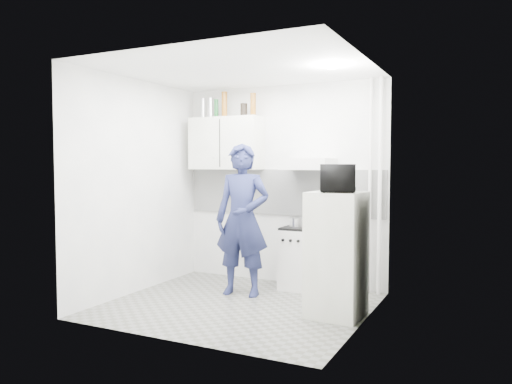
% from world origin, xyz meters
% --- Properties ---
extents(floor, '(2.80, 2.80, 0.00)m').
position_xyz_m(floor, '(0.00, 0.00, 0.00)').
color(floor, slate).
rests_on(floor, ground).
extents(ceiling, '(2.80, 2.80, 0.00)m').
position_xyz_m(ceiling, '(0.00, 0.00, 2.60)').
color(ceiling, white).
rests_on(ceiling, wall_back).
extents(wall_back, '(2.80, 0.00, 2.80)m').
position_xyz_m(wall_back, '(0.00, 1.25, 1.30)').
color(wall_back, white).
rests_on(wall_back, floor).
extents(wall_left, '(0.00, 2.60, 2.60)m').
position_xyz_m(wall_left, '(-1.40, 0.00, 1.30)').
color(wall_left, white).
rests_on(wall_left, floor).
extents(wall_right, '(0.00, 2.60, 2.60)m').
position_xyz_m(wall_right, '(1.40, 0.00, 1.30)').
color(wall_right, white).
rests_on(wall_right, floor).
extents(person, '(0.72, 0.53, 1.81)m').
position_xyz_m(person, '(-0.17, 0.43, 0.91)').
color(person, '#1D2248').
rests_on(person, floor).
extents(stove, '(0.47, 0.47, 0.75)m').
position_xyz_m(stove, '(0.37, 1.00, 0.38)').
color(stove, silver).
rests_on(stove, floor).
extents(fridge, '(0.56, 0.56, 1.29)m').
position_xyz_m(fridge, '(1.10, 0.10, 0.64)').
color(fridge, white).
rests_on(fridge, floor).
extents(stove_top, '(0.45, 0.45, 0.03)m').
position_xyz_m(stove_top, '(0.37, 1.00, 0.77)').
color(stove_top, black).
rests_on(stove_top, stove).
extents(saucepan, '(0.19, 0.19, 0.11)m').
position_xyz_m(saucepan, '(0.29, 1.04, 0.84)').
color(saucepan, silver).
rests_on(saucepan, stove_top).
extents(microwave, '(0.60, 0.50, 0.28)m').
position_xyz_m(microwave, '(1.10, 0.10, 1.43)').
color(microwave, black).
rests_on(microwave, fridge).
extents(bottle_a, '(0.06, 0.06, 0.27)m').
position_xyz_m(bottle_a, '(-1.12, 1.07, 2.34)').
color(bottle_a, silver).
rests_on(bottle_a, upper_cabinet).
extents(bottle_b, '(0.07, 0.07, 0.27)m').
position_xyz_m(bottle_b, '(-1.00, 1.07, 2.34)').
color(bottle_b, silver).
rests_on(bottle_b, upper_cabinet).
extents(bottle_c, '(0.06, 0.06, 0.25)m').
position_xyz_m(bottle_c, '(-0.91, 1.07, 2.33)').
color(bottle_c, '#144C1E').
rests_on(bottle_c, upper_cabinet).
extents(bottle_d, '(0.08, 0.08, 0.34)m').
position_xyz_m(bottle_d, '(-0.78, 1.07, 2.37)').
color(bottle_d, brown).
rests_on(bottle_d, upper_cabinet).
extents(canister_b, '(0.09, 0.09, 0.17)m').
position_xyz_m(canister_b, '(-0.48, 1.07, 2.29)').
color(canister_b, black).
rests_on(canister_b, upper_cabinet).
extents(bottle_e, '(0.07, 0.07, 0.30)m').
position_xyz_m(bottle_e, '(-0.35, 1.07, 2.35)').
color(bottle_e, brown).
rests_on(bottle_e, upper_cabinet).
extents(upper_cabinet, '(1.00, 0.35, 0.70)m').
position_xyz_m(upper_cabinet, '(-0.75, 1.07, 1.85)').
color(upper_cabinet, white).
rests_on(upper_cabinet, wall_back).
extents(range_hood, '(0.60, 0.50, 0.14)m').
position_xyz_m(range_hood, '(0.45, 1.00, 1.57)').
color(range_hood, silver).
rests_on(range_hood, wall_back).
extents(backsplash, '(2.74, 0.03, 0.60)m').
position_xyz_m(backsplash, '(0.00, 1.24, 1.20)').
color(backsplash, white).
rests_on(backsplash, wall_back).
extents(pipe_a, '(0.05, 0.05, 2.60)m').
position_xyz_m(pipe_a, '(1.30, 1.17, 1.30)').
color(pipe_a, silver).
rests_on(pipe_a, floor).
extents(pipe_b, '(0.04, 0.04, 2.60)m').
position_xyz_m(pipe_b, '(1.18, 1.17, 1.30)').
color(pipe_b, silver).
rests_on(pipe_b, floor).
extents(ceiling_spot_fixture, '(0.10, 0.10, 0.02)m').
position_xyz_m(ceiling_spot_fixture, '(1.00, 0.20, 2.57)').
color(ceiling_spot_fixture, white).
rests_on(ceiling_spot_fixture, ceiling).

